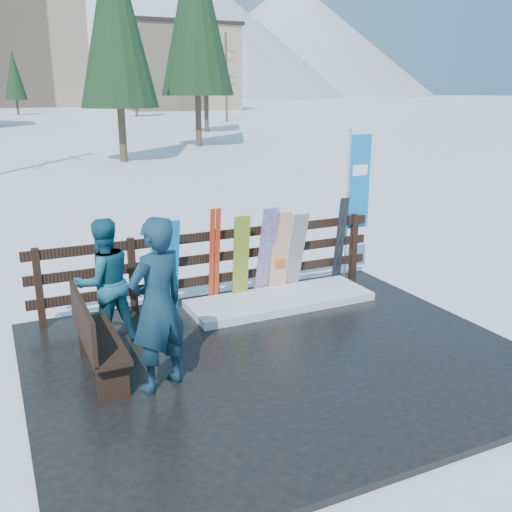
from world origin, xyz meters
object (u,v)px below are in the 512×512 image
snowboard_3 (266,252)px  snowboard_1 (159,266)px  person_front (157,305)px  snowboard_0 (169,267)px  person_back (104,282)px  snowboard_2 (241,259)px  snowboard_4 (295,253)px  bench (94,336)px  rental_flag (356,188)px  snowboard_5 (280,254)px

snowboard_3 → snowboard_1: bearing=180.0°
person_front → snowboard_0: bearing=-132.3°
snowboard_3 → person_back: (-2.65, -0.66, 0.09)m
snowboard_2 → snowboard_4: bearing=0.0°
snowboard_0 → person_back: bearing=-148.2°
bench → rental_flag: 5.27m
snowboard_3 → person_front: size_ratio=0.78×
snowboard_1 → snowboard_5: snowboard_1 is taller
rental_flag → snowboard_4: bearing=-168.4°
snowboard_3 → snowboard_4: bearing=0.0°
snowboard_2 → rental_flag: (2.29, 0.27, 0.91)m
snowboard_1 → rental_flag: rental_flag is taller
snowboard_4 → snowboard_5: snowboard_5 is taller
bench → snowboard_1: snowboard_1 is taller
snowboard_3 → person_back: bearing=-166.0°
bench → snowboard_2: size_ratio=1.08×
person_back → snowboard_1: bearing=-156.6°
snowboard_0 → snowboard_1: 0.15m
snowboard_1 → rental_flag: 3.70m
snowboard_1 → person_front: person_front is taller
snowboard_3 → person_back: size_ratio=0.92×
bench → snowboard_0: size_ratio=1.02×
snowboard_2 → person_front: bearing=-132.2°
snowboard_0 → rental_flag: rental_flag is taller
snowboard_4 → rental_flag: rental_flag is taller
snowboard_1 → snowboard_2: bearing=0.0°
snowboard_2 → snowboard_1: bearing=180.0°
bench → snowboard_4: 3.83m
snowboard_5 → snowboard_0: bearing=180.0°
snowboard_2 → snowboard_5: (0.69, 0.00, 0.00)m
bench → snowboard_2: bearing=31.8°
rental_flag → snowboard_1: bearing=-175.7°
snowboard_5 → snowboard_2: bearing=180.0°
snowboard_0 → snowboard_1: size_ratio=0.95×
snowboard_3 → snowboard_5: (0.25, 0.00, -0.05)m
snowboard_0 → snowboard_4: size_ratio=1.05×
rental_flag → person_front: 4.86m
snowboard_0 → snowboard_4: (2.11, 0.00, -0.04)m
person_front → person_back: bearing=-100.5°
snowboard_0 → snowboard_4: bearing=0.0°
person_back → snowboard_3: bearing=-178.4°
snowboard_4 → snowboard_1: bearing=-180.0°
snowboard_4 → snowboard_5: size_ratio=0.99×
person_back → snowboard_0: bearing=-160.6°
snowboard_0 → snowboard_5: snowboard_0 is taller
snowboard_5 → person_front: (-2.60, -2.10, 0.28)m
bench → snowboard_1: (1.23, 1.57, 0.23)m
snowboard_1 → snowboard_5: (1.98, 0.00, -0.06)m
person_back → snowboard_2: bearing=-175.8°
snowboard_0 → rental_flag: (3.44, 0.27, 0.89)m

